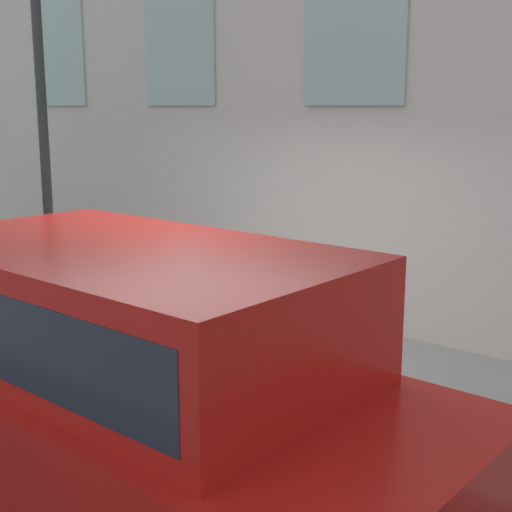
% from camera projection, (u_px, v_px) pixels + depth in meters
% --- Properties ---
extents(ground_plane, '(80.00, 80.00, 0.00)m').
position_uv_depth(ground_plane, '(187.00, 407.00, 6.18)').
color(ground_plane, '#2D2D30').
extents(sidewalk, '(2.50, 60.00, 0.16)m').
position_uv_depth(sidewalk, '(278.00, 360.00, 7.10)').
color(sidewalk, gray).
rests_on(sidewalk, ground_plane).
extents(fire_hydrant, '(0.29, 0.42, 0.75)m').
position_uv_depth(fire_hydrant, '(223.00, 334.00, 6.44)').
color(fire_hydrant, red).
rests_on(fire_hydrant, sidewalk).
extents(person, '(0.31, 0.20, 1.27)m').
position_uv_depth(person, '(291.00, 305.00, 5.99)').
color(person, '#726651').
rests_on(person, sidewalk).
extents(parked_truck_red_near, '(1.91, 4.80, 1.72)m').
position_uv_depth(parked_truck_red_near, '(122.00, 358.00, 4.57)').
color(parked_truck_red_near, black).
rests_on(parked_truck_red_near, ground_plane).
extents(street_lamp, '(0.36, 0.36, 4.87)m').
position_uv_depth(street_lamp, '(38.00, 49.00, 8.44)').
color(street_lamp, '#2D332D').
rests_on(street_lamp, sidewalk).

